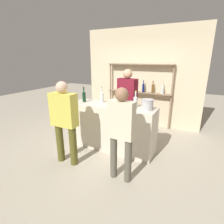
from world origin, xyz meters
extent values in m
plane|color=#B2A893|center=(0.00, 0.00, 0.00)|extent=(16.00, 16.00, 0.00)
cube|color=beige|center=(0.00, 0.00, 0.50)|extent=(1.90, 0.56, 0.99)
cube|color=beige|center=(0.00, 1.88, 1.40)|extent=(3.50, 0.12, 2.80)
cylinder|color=#897056|center=(-0.94, 1.70, 0.90)|extent=(0.05, 0.05, 1.81)
cylinder|color=#897056|center=(0.94, 1.70, 0.90)|extent=(0.05, 0.05, 1.81)
cube|color=#897056|center=(0.00, 1.70, 1.80)|extent=(1.93, 0.18, 0.02)
cube|color=#897056|center=(0.00, 1.70, 0.99)|extent=(1.93, 0.18, 0.02)
cylinder|color=silver|center=(-0.69, 1.70, 1.10)|extent=(0.06, 0.06, 0.20)
cone|color=silver|center=(-0.69, 1.70, 1.22)|extent=(0.06, 0.06, 0.03)
cylinder|color=silver|center=(-0.69, 1.70, 1.28)|extent=(0.02, 0.02, 0.10)
cylinder|color=black|center=(-0.69, 1.70, 1.34)|extent=(0.03, 0.03, 0.01)
cylinder|color=black|center=(-0.41, 1.70, 1.11)|extent=(0.07, 0.07, 0.22)
cone|color=black|center=(-0.41, 1.70, 1.24)|extent=(0.07, 0.07, 0.03)
cylinder|color=black|center=(-0.41, 1.70, 1.30)|extent=(0.03, 0.03, 0.09)
cylinder|color=gold|center=(-0.41, 1.70, 1.35)|extent=(0.03, 0.03, 0.01)
cylinder|color=silver|center=(-0.14, 1.70, 1.12)|extent=(0.07, 0.07, 0.24)
cone|color=silver|center=(-0.14, 1.70, 1.25)|extent=(0.07, 0.07, 0.03)
cylinder|color=silver|center=(-0.14, 1.70, 1.31)|extent=(0.03, 0.03, 0.09)
cylinder|color=gold|center=(-0.14, 1.70, 1.36)|extent=(0.03, 0.03, 0.01)
cylinder|color=#0F1956|center=(0.14, 1.70, 1.12)|extent=(0.07, 0.07, 0.23)
cone|color=#0F1956|center=(0.14, 1.70, 1.25)|extent=(0.07, 0.07, 0.03)
cylinder|color=#0F1956|center=(0.14, 1.70, 1.30)|extent=(0.02, 0.02, 0.09)
cylinder|color=gold|center=(0.14, 1.70, 1.35)|extent=(0.03, 0.03, 0.01)
cylinder|color=brown|center=(0.41, 1.70, 1.12)|extent=(0.06, 0.06, 0.24)
cone|color=brown|center=(0.41, 1.70, 1.26)|extent=(0.06, 0.06, 0.03)
cylinder|color=brown|center=(0.41, 1.70, 1.31)|extent=(0.02, 0.02, 0.07)
cylinder|color=maroon|center=(0.41, 1.70, 1.35)|extent=(0.03, 0.03, 0.01)
cylinder|color=silver|center=(0.69, 1.70, 1.10)|extent=(0.08, 0.08, 0.20)
cone|color=silver|center=(0.69, 1.70, 1.22)|extent=(0.08, 0.08, 0.04)
cylinder|color=silver|center=(0.69, 1.70, 1.28)|extent=(0.03, 0.03, 0.09)
cylinder|color=gold|center=(0.69, 1.70, 1.33)|extent=(0.03, 0.03, 0.01)
cylinder|color=silver|center=(-0.33, 0.12, 1.10)|extent=(0.08, 0.08, 0.22)
cone|color=silver|center=(-0.33, 0.12, 1.22)|extent=(0.08, 0.08, 0.03)
cylinder|color=silver|center=(-0.33, 0.12, 1.29)|extent=(0.03, 0.03, 0.09)
cylinder|color=#232328|center=(-0.33, 0.12, 1.34)|extent=(0.03, 0.03, 0.01)
cylinder|color=silver|center=(0.49, 0.09, 1.09)|extent=(0.08, 0.08, 0.20)
cone|color=silver|center=(0.49, 0.09, 1.21)|extent=(0.08, 0.08, 0.04)
cylinder|color=silver|center=(0.49, 0.09, 1.27)|extent=(0.03, 0.03, 0.09)
cylinder|color=gold|center=(0.49, 0.09, 1.32)|extent=(0.03, 0.03, 0.01)
cylinder|color=black|center=(-0.71, -0.02, 1.10)|extent=(0.08, 0.08, 0.21)
cone|color=black|center=(-0.71, -0.02, 1.22)|extent=(0.08, 0.08, 0.03)
cylinder|color=black|center=(-0.71, -0.02, 1.28)|extent=(0.03, 0.03, 0.09)
cylinder|color=maroon|center=(-0.71, -0.02, 1.34)|extent=(0.03, 0.03, 0.01)
cylinder|color=silver|center=(0.51, -0.08, 0.99)|extent=(0.06, 0.06, 0.00)
cylinder|color=silver|center=(0.51, -0.08, 1.03)|extent=(0.01, 0.01, 0.08)
cone|color=silver|center=(0.51, -0.08, 1.11)|extent=(0.08, 0.08, 0.07)
cylinder|color=#B2B2B7|center=(0.76, 0.02, 1.09)|extent=(0.22, 0.22, 0.20)
cylinder|color=#B2B2B7|center=(0.76, 0.02, 1.20)|extent=(0.23, 0.23, 0.01)
cylinder|color=brown|center=(-0.34, -0.92, 0.38)|extent=(0.14, 0.14, 0.76)
cylinder|color=brown|center=(-0.65, -0.94, 0.38)|extent=(0.14, 0.14, 0.76)
cube|color=#D1C64C|center=(-0.49, -0.93, 1.07)|extent=(0.50, 0.24, 0.61)
sphere|color=#DBB293|center=(-0.49, -0.93, 1.47)|extent=(0.21, 0.21, 0.21)
cylinder|color=black|center=(-0.12, 0.77, 0.41)|extent=(0.13, 0.13, 0.83)
cylinder|color=black|center=(0.19, 0.72, 0.41)|extent=(0.13, 0.13, 0.83)
cube|color=maroon|center=(0.04, 0.74, 1.16)|extent=(0.51, 0.28, 0.66)
sphere|color=tan|center=(0.04, 0.74, 1.60)|extent=(0.22, 0.22, 0.22)
cylinder|color=#575347|center=(0.76, -0.90, 0.38)|extent=(0.11, 0.11, 0.75)
cylinder|color=#575347|center=(0.50, -0.90, 0.38)|extent=(0.11, 0.11, 0.75)
cube|color=beige|center=(0.63, -0.90, 1.05)|extent=(0.41, 0.18, 0.59)
sphere|color=#936B4C|center=(0.63, -0.90, 1.45)|extent=(0.20, 0.20, 0.20)
camera|label=1|loc=(1.67, -3.19, 1.95)|focal=28.00mm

